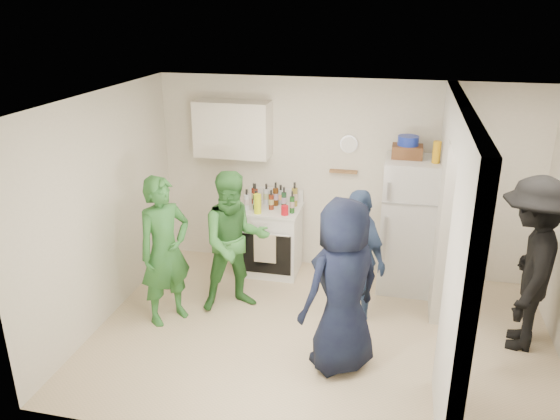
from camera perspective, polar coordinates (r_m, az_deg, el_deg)
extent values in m
plane|color=beige|center=(6.01, 4.24, -12.98)|extent=(4.80, 4.80, 0.00)
plane|color=silver|center=(7.00, 6.65, 3.35)|extent=(4.80, 0.00, 4.80)
plane|color=silver|center=(3.92, 0.83, -11.35)|extent=(4.80, 0.00, 4.80)
plane|color=silver|center=(6.19, -17.95, 0.08)|extent=(0.00, 3.40, 3.40)
plane|color=white|center=(5.06, 5.00, 11.24)|extent=(4.80, 4.80, 0.00)
cube|color=silver|center=(6.42, 16.72, 0.95)|extent=(0.12, 1.20, 2.50)
cube|color=silver|center=(4.41, 18.17, -8.58)|extent=(0.12, 1.20, 2.50)
cube|color=silver|center=(5.08, 18.57, 7.98)|extent=(0.12, 1.00, 0.40)
cube|color=white|center=(7.12, -0.90, -3.13)|extent=(0.75, 0.62, 0.89)
cube|color=silver|center=(6.95, -4.97, 8.42)|extent=(0.95, 0.34, 0.70)
cube|color=silver|center=(6.77, 13.38, -1.55)|extent=(0.68, 0.66, 1.64)
cube|color=brown|center=(6.54, 13.15, 5.97)|extent=(0.35, 0.25, 0.15)
cylinder|color=#162897|center=(6.51, 13.24, 7.08)|extent=(0.24, 0.24, 0.11)
cylinder|color=#EEAA14|center=(6.39, 16.05, 5.83)|extent=(0.09, 0.09, 0.25)
cylinder|color=white|center=(6.85, 7.20, 6.86)|extent=(0.22, 0.02, 0.22)
cube|color=olive|center=(6.92, 6.64, 4.02)|extent=(0.35, 0.08, 0.03)
cylinder|color=#ECFF15|center=(6.73, -2.36, 0.65)|extent=(0.09, 0.09, 0.25)
cylinder|color=red|center=(6.70, 0.51, -0.03)|extent=(0.09, 0.09, 0.12)
imported|color=#2B6B31|center=(6.02, -11.93, -4.20)|extent=(0.68, 0.73, 1.67)
imported|color=#3C7E37|center=(6.16, -4.73, -3.35)|extent=(1.00, 0.93, 1.64)
imported|color=#364776|center=(6.05, 8.09, -4.65)|extent=(0.86, 0.91, 1.51)
imported|color=black|center=(5.15, 6.56, -8.01)|extent=(0.99, 0.98, 1.73)
imported|color=black|center=(5.97, 24.59, -5.23)|extent=(0.91, 1.29, 1.81)
cylinder|color=maroon|center=(7.07, -2.76, 1.75)|extent=(0.06, 0.06, 0.28)
cylinder|color=#194D1C|center=(6.88, -2.53, 1.05)|extent=(0.08, 0.08, 0.24)
cylinder|color=silver|center=(7.04, -1.44, 1.69)|extent=(0.08, 0.08, 0.27)
cylinder|color=#622211|center=(6.86, -0.92, 1.08)|extent=(0.07, 0.07, 0.25)
cylinder|color=#9EABAF|center=(7.04, 0.07, 1.62)|extent=(0.08, 0.08, 0.26)
cylinder|color=#174023|center=(6.87, 0.41, 1.27)|extent=(0.06, 0.06, 0.29)
cylinder|color=olive|center=(6.97, 1.53, 1.66)|extent=(0.08, 0.08, 0.32)
cylinder|color=silver|center=(6.86, -3.50, 1.09)|extent=(0.07, 0.07, 0.27)
cylinder|color=#4B280C|center=(6.99, -0.46, 1.68)|extent=(0.07, 0.07, 0.31)
cylinder|color=#1D541D|center=(6.74, 1.27, 0.82)|extent=(0.06, 0.06, 0.28)
cylinder|color=maroon|center=(7.00, -2.59, 1.63)|extent=(0.06, 0.06, 0.29)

